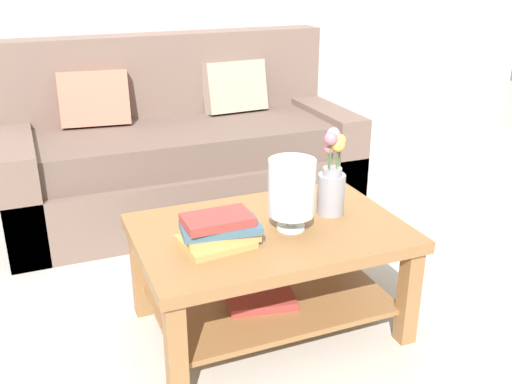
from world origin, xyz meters
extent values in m
plane|color=#B7B2A8|center=(0.00, 0.00, 0.00)|extent=(10.00, 10.00, 0.00)
cube|color=brown|center=(-0.03, 0.91, 0.18)|extent=(2.09, 0.90, 0.36)
cube|color=brown|center=(-0.03, 0.88, 0.46)|extent=(1.85, 0.74, 0.20)
cube|color=brown|center=(-0.03, 1.26, 0.71)|extent=(2.09, 0.20, 0.70)
cube|color=brown|center=(-0.97, 0.91, 0.30)|extent=(0.20, 0.90, 0.60)
cube|color=brown|center=(0.92, 0.91, 0.30)|extent=(0.20, 0.90, 0.60)
cube|color=#B26651|center=(-0.50, 1.12, 0.72)|extent=(0.42, 0.23, 0.34)
cube|color=gray|center=(0.39, 1.12, 0.72)|extent=(0.41, 0.21, 0.34)
cube|color=olive|center=(-0.03, -0.43, 0.45)|extent=(1.09, 0.73, 0.05)
cube|color=olive|center=(-0.52, -0.74, 0.21)|extent=(0.07, 0.07, 0.43)
cube|color=olive|center=(0.46, -0.74, 0.21)|extent=(0.07, 0.07, 0.43)
cube|color=olive|center=(-0.52, -0.13, 0.21)|extent=(0.07, 0.07, 0.43)
cube|color=olive|center=(0.46, -0.13, 0.21)|extent=(0.07, 0.07, 0.43)
cube|color=olive|center=(-0.03, -0.43, 0.14)|extent=(0.97, 0.61, 0.02)
cube|color=#993833|center=(-0.08, -0.46, 0.17)|extent=(0.31, 0.25, 0.04)
cube|color=tan|center=(-0.28, -0.49, 0.49)|extent=(0.28, 0.24, 0.03)
cube|color=tan|center=(-0.26, -0.49, 0.52)|extent=(0.29, 0.19, 0.03)
cube|color=#3D6075|center=(-0.26, -0.50, 0.55)|extent=(0.32, 0.20, 0.03)
cube|color=#993833|center=(-0.27, -0.50, 0.58)|extent=(0.26, 0.16, 0.04)
cylinder|color=silver|center=(0.05, -0.48, 0.49)|extent=(0.12, 0.12, 0.02)
cylinder|color=silver|center=(0.05, -0.48, 0.52)|extent=(0.04, 0.04, 0.05)
cylinder|color=silver|center=(0.05, -0.48, 0.66)|extent=(0.19, 0.19, 0.23)
sphere|color=beige|center=(0.02, -0.48, 0.60)|extent=(0.06, 0.06, 0.06)
sphere|color=beige|center=(0.08, -0.46, 0.59)|extent=(0.04, 0.04, 0.04)
cylinder|color=gray|center=(0.27, -0.40, 0.57)|extent=(0.12, 0.12, 0.18)
cylinder|color=gray|center=(0.27, -0.40, 0.67)|extent=(0.08, 0.08, 0.03)
cylinder|color=#426638|center=(0.30, -0.39, 0.74)|extent=(0.01, 0.01, 0.10)
sphere|color=gold|center=(0.30, -0.39, 0.80)|extent=(0.05, 0.05, 0.05)
cylinder|color=#426638|center=(0.29, -0.36, 0.74)|extent=(0.01, 0.01, 0.12)
sphere|color=#B28CB7|center=(0.29, -0.36, 0.82)|extent=(0.06, 0.06, 0.06)
cylinder|color=#426638|center=(0.25, -0.39, 0.72)|extent=(0.01, 0.01, 0.07)
sphere|color=#C66B7A|center=(0.25, -0.39, 0.77)|extent=(0.04, 0.04, 0.04)
cylinder|color=#426638|center=(0.24, -0.42, 0.74)|extent=(0.01, 0.01, 0.12)
sphere|color=#C66B7A|center=(0.24, -0.42, 0.82)|extent=(0.06, 0.06, 0.06)
cylinder|color=#426638|center=(0.28, -0.42, 0.73)|extent=(0.01, 0.01, 0.09)
sphere|color=gold|center=(0.28, -0.42, 0.79)|extent=(0.06, 0.06, 0.06)
camera|label=1|loc=(-0.89, -2.41, 1.51)|focal=40.98mm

